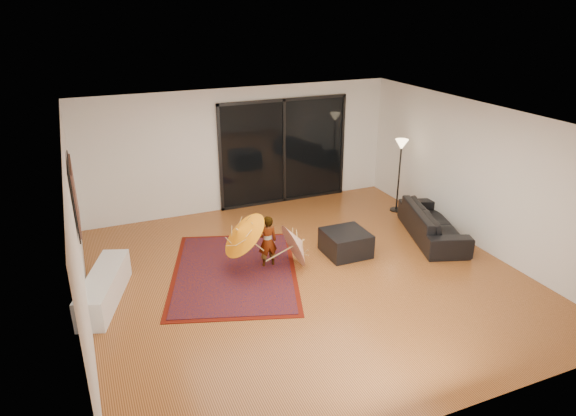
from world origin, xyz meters
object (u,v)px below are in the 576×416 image
sofa (433,223)px  ottoman (346,243)px  media_console (104,288)px  child (268,242)px

sofa → ottoman: bearing=107.5°
media_console → ottoman: size_ratio=2.22×
child → sofa: bearing=178.5°
child → ottoman: bearing=176.7°
media_console → sofa: sofa is taller
media_console → ottoman: 4.26m
sofa → ottoman: size_ratio=2.71×
media_console → child: bearing=21.2°
media_console → ottoman: (4.26, -0.02, -0.02)m
media_console → sofa: bearing=18.7°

